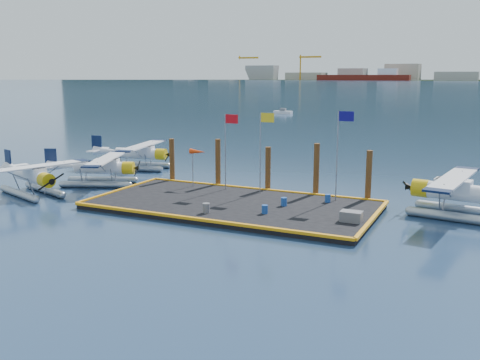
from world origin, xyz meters
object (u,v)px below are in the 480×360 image
(seaplane_c, at_px, (139,155))
(windsock, at_px, (198,152))
(drum_3, at_px, (206,208))
(piling_1, at_px, (218,164))
(seaplane_a, at_px, (33,178))
(piling_4, at_px, (369,177))
(seaplane_b, at_px, (103,170))
(seaplane_d, at_px, (459,195))
(drum_4, at_px, (328,198))
(drum_2, at_px, (284,202))
(piling_3, at_px, (316,171))
(piling_0, at_px, (172,162))
(piling_2, at_px, (268,171))
(flagpole_blue, at_px, (340,142))
(drum_1, at_px, (265,209))
(crate, at_px, (351,216))
(flagpole_red, at_px, (228,140))
(flagpole_yellow, at_px, (263,140))

(seaplane_c, height_order, windsock, windsock)
(drum_3, height_order, piling_1, piling_1)
(seaplane_a, bearing_deg, piling_4, 128.58)
(seaplane_a, height_order, seaplane_b, seaplane_a)
(seaplane_d, bearing_deg, drum_4, 104.43)
(drum_2, relative_size, piling_3, 0.14)
(piling_0, xyz_separation_m, piling_2, (9.00, 0.00, -0.10))
(drum_4, bearing_deg, piling_4, 45.13)
(drum_4, bearing_deg, flagpole_blue, 54.05)
(piling_4, bearing_deg, piling_3, 180.00)
(seaplane_b, height_order, flagpole_blue, flagpole_blue)
(seaplane_a, xyz_separation_m, piling_1, (12.01, 8.52, 0.69))
(seaplane_b, relative_size, seaplane_d, 0.87)
(windsock, bearing_deg, piling_2, 16.15)
(drum_2, xyz_separation_m, piling_1, (-7.66, 4.76, 1.40))
(seaplane_d, distance_m, drum_2, 11.67)
(drum_4, xyz_separation_m, piling_3, (-1.63, 2.38, 1.46))
(seaplane_c, height_order, piling_4, piling_4)
(seaplane_b, distance_m, windsock, 8.95)
(piling_0, distance_m, piling_2, 9.00)
(drum_1, xyz_separation_m, piling_4, (5.25, 7.28, 1.31))
(seaplane_d, xyz_separation_m, drum_1, (-11.55, -5.88, -0.87))
(seaplane_c, height_order, drum_3, seaplane_c)
(drum_1, bearing_deg, piling_0, 148.23)
(seaplane_d, bearing_deg, crate, 140.41)
(drum_2, bearing_deg, flagpole_red, 152.01)
(seaplane_d, height_order, piling_2, piling_2)
(flagpole_red, distance_m, flagpole_yellow, 3.00)
(drum_1, distance_m, piling_2, 7.88)
(drum_4, bearing_deg, piling_3, 124.41)
(flagpole_blue, relative_size, piling_4, 1.62)
(windsock, xyz_separation_m, piling_3, (9.53, 1.60, -1.08))
(crate, distance_m, piling_2, 10.87)
(drum_2, relative_size, piling_1, 0.14)
(seaplane_b, bearing_deg, drum_2, 61.99)
(seaplane_a, relative_size, seaplane_d, 0.89)
(seaplane_d, height_order, flagpole_yellow, flagpole_yellow)
(drum_2, height_order, drum_4, drum_2)
(flagpole_yellow, bearing_deg, piling_3, 22.85)
(flagpole_blue, xyz_separation_m, piling_2, (-6.20, 1.60, -2.79))
(seaplane_b, distance_m, seaplane_d, 28.53)
(flagpole_blue, xyz_separation_m, piling_1, (-10.70, 1.60, -2.59))
(crate, xyz_separation_m, flagpole_red, (-11.21, 5.18, 3.66))
(seaplane_a, relative_size, seaplane_c, 0.96)
(seaplane_a, height_order, crate, seaplane_a)
(flagpole_yellow, bearing_deg, drum_4, -8.18)
(piling_2, distance_m, piling_3, 4.01)
(drum_2, distance_m, flagpole_red, 7.69)
(seaplane_b, xyz_separation_m, drum_4, (19.81, 0.57, -0.70))
(flagpole_red, bearing_deg, windsock, 180.00)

